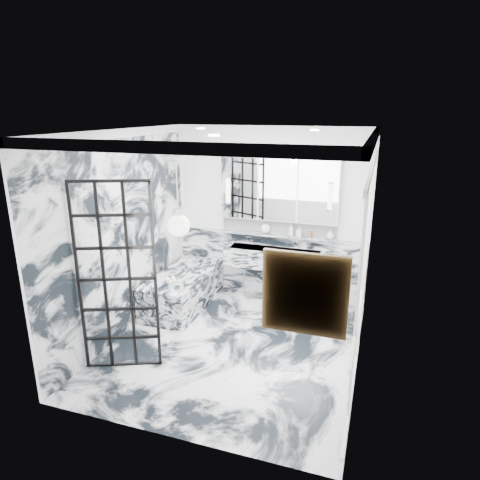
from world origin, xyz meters
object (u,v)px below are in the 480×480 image
(mirror_cabinet, at_px, (279,190))
(bathtub, at_px, (183,289))
(crittall_door, at_px, (117,279))
(trough_sink, at_px, (274,258))

(mirror_cabinet, distance_m, bathtub, 2.20)
(crittall_door, xyz_separation_m, bathtub, (-0.04, 1.78, -0.87))
(trough_sink, bearing_deg, crittall_door, -117.75)
(crittall_door, xyz_separation_m, mirror_cabinet, (1.28, 2.61, 0.67))
(mirror_cabinet, relative_size, bathtub, 1.15)
(crittall_door, distance_m, bathtub, 1.98)
(crittall_door, height_order, mirror_cabinet, mirror_cabinet)
(bathtub, bearing_deg, mirror_cabinet, 32.06)
(mirror_cabinet, xyz_separation_m, bathtub, (-1.32, -0.83, -1.54))
(trough_sink, height_order, mirror_cabinet, mirror_cabinet)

